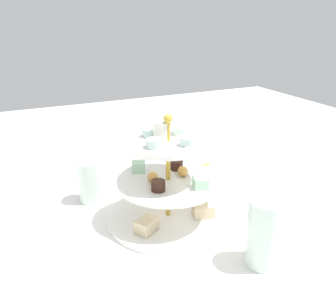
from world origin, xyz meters
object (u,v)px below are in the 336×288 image
butter_knife_right (270,195)px  water_glass_mid_back (90,181)px  tiered_serving_stand (168,188)px  water_glass_short_left (156,164)px  water_glass_tall_right (264,233)px  teacup_with_saucer (200,168)px

butter_knife_right → water_glass_mid_back: bearing=63.4°
tiered_serving_stand → water_glass_short_left: 0.24m
water_glass_tall_right → water_glass_short_left: water_glass_tall_right is taller
tiered_serving_stand → water_glass_short_left: (0.23, -0.07, -0.04)m
teacup_with_saucer → water_glass_tall_right: bearing=167.6°
tiered_serving_stand → water_glass_tall_right: 0.24m
tiered_serving_stand → water_glass_mid_back: size_ratio=2.63×
tiered_serving_stand → water_glass_short_left: size_ratio=3.88×
butter_knife_right → water_glass_tall_right: bearing=132.4°
teacup_with_saucer → butter_knife_right: teacup_with_saucer is taller
water_glass_tall_right → butter_knife_right: (0.20, -0.19, -0.07)m
tiered_serving_stand → teacup_with_saucer: size_ratio=3.13×
water_glass_short_left → water_glass_mid_back: bearing=108.2°
tiered_serving_stand → teacup_with_saucer: (0.17, -0.18, -0.05)m
water_glass_short_left → butter_knife_right: (-0.24, -0.22, -0.03)m
butter_knife_right → water_glass_short_left: bearing=38.0°
water_glass_short_left → butter_knife_right: bearing=-137.6°
tiered_serving_stand → water_glass_mid_back: bearing=41.5°
tiered_serving_stand → teacup_with_saucer: tiered_serving_stand is taller
water_glass_mid_back → teacup_with_saucer: bearing=-88.3°
water_glass_short_left → water_glass_tall_right: bearing=-175.9°
tiered_serving_stand → butter_knife_right: (-0.01, -0.29, -0.08)m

